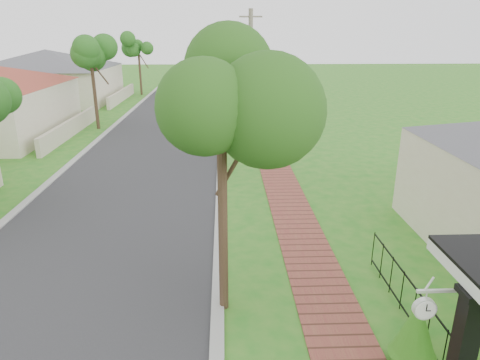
# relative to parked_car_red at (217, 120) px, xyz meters

# --- Properties ---
(road) EXTENTS (7.00, 120.00, 0.02)m
(road) POSITION_rel_parked_car_red_xyz_m (-3.40, -0.81, -0.77)
(road) COLOR #28282B
(road) RESTS_ON ground
(kerb_right) EXTENTS (0.30, 120.00, 0.10)m
(kerb_right) POSITION_rel_parked_car_red_xyz_m (0.25, -0.81, -0.77)
(kerb_right) COLOR #9E9E99
(kerb_right) RESTS_ON ground
(kerb_left) EXTENTS (0.30, 120.00, 0.10)m
(kerb_left) POSITION_rel_parked_car_red_xyz_m (-7.05, -0.81, -0.77)
(kerb_left) COLOR #9E9E99
(kerb_left) RESTS_ON ground
(sidewalk) EXTENTS (1.50, 120.00, 0.03)m
(sidewalk) POSITION_rel_parked_car_red_xyz_m (2.85, -0.81, -0.77)
(sidewalk) COLOR brown
(sidewalk) RESTS_ON ground
(picket_fence) EXTENTS (0.03, 8.02, 1.00)m
(picket_fence) POSITION_rel_parked_car_red_xyz_m (4.50, -20.81, -0.24)
(picket_fence) COLOR black
(picket_fence) RESTS_ON ground
(street_trees) EXTENTS (10.70, 37.65, 5.89)m
(street_trees) POSITION_rel_parked_car_red_xyz_m (-3.27, 6.04, 3.76)
(street_trees) COLOR #382619
(street_trees) RESTS_ON ground
(far_house_grey) EXTENTS (15.56, 15.56, 4.60)m
(far_house_grey) POSITION_rel_parked_car_red_xyz_m (-15.37, 13.19, 1.57)
(far_house_grey) COLOR beige
(far_house_grey) RESTS_ON ground
(parked_car_red) EXTENTS (2.01, 4.61, 1.55)m
(parked_car_red) POSITION_rel_parked_car_red_xyz_m (0.00, 0.00, 0.00)
(parked_car_red) COLOR maroon
(parked_car_red) RESTS_ON ground
(parked_car_white) EXTENTS (2.50, 5.20, 1.64)m
(parked_car_white) POSITION_rel_parked_car_red_xyz_m (-1.23, 14.02, 0.05)
(parked_car_white) COLOR white
(parked_car_white) RESTS_ON ground
(near_tree) EXTENTS (2.27, 2.27, 5.83)m
(near_tree) POSITION_rel_parked_car_red_xyz_m (0.40, -18.57, 3.87)
(near_tree) COLOR #382619
(near_tree) RESTS_ON ground
(utility_pole) EXTENTS (1.20, 0.24, 7.24)m
(utility_pole) POSITION_rel_parked_car_red_xyz_m (1.90, -3.57, 2.90)
(utility_pole) COLOR gray
(utility_pole) RESTS_ON ground
(station_clock) EXTENTS (0.65, 0.13, 0.54)m
(station_clock) POSITION_rel_parked_car_red_xyz_m (3.66, -21.41, 1.18)
(station_clock) COLOR white
(station_clock) RESTS_ON ground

